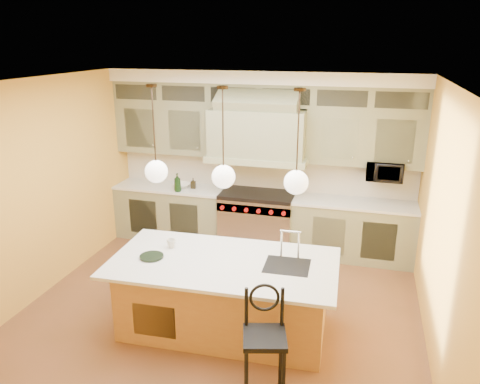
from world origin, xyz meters
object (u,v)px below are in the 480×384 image
(kitchen_island, at_px, (225,294))
(counter_stool, at_px, (264,338))
(range, at_px, (257,220))
(microwave, at_px, (384,171))

(kitchen_island, height_order, counter_stool, kitchen_island)
(kitchen_island, relative_size, counter_stool, 2.29)
(range, height_order, microwave, microwave)
(range, relative_size, counter_stool, 1.04)
(kitchen_island, distance_m, counter_stool, 1.22)
(counter_stool, distance_m, microwave, 3.74)
(kitchen_island, xyz_separation_m, counter_stool, (0.69, -0.99, 0.19))
(counter_stool, bearing_deg, kitchen_island, 110.09)
(range, distance_m, kitchen_island, 2.40)
(counter_stool, xyz_separation_m, microwave, (1.08, 3.49, 0.79))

